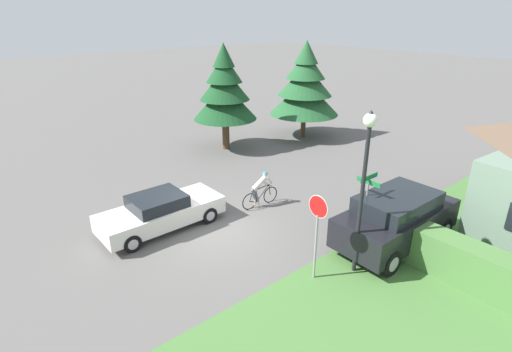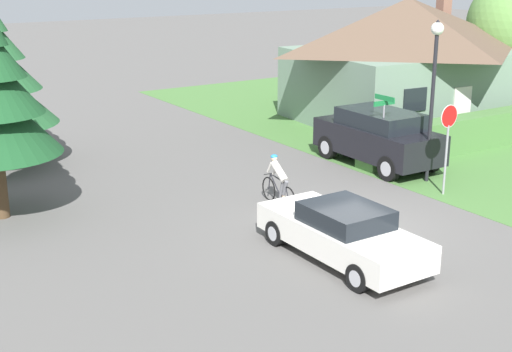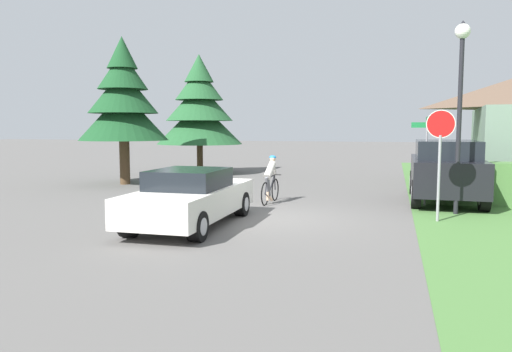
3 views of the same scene
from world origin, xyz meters
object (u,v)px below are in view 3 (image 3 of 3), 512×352
(cyclist, at_px, (270,180))
(street_name_sign, at_px, (427,144))
(sedan_left_lane, at_px, (191,198))
(street_lamp, at_px, (461,78))
(conifer_tall_near, at_px, (123,101))
(conifer_tall_far, at_px, (199,110))
(stop_sign, at_px, (440,144))
(parked_suv_right, at_px, (446,170))

(cyclist, bearing_deg, street_name_sign, -78.31)
(sedan_left_lane, xyz_separation_m, street_lamp, (6.29, 3.34, 2.96))
(conifer_tall_near, distance_m, conifer_tall_far, 5.39)
(cyclist, xyz_separation_m, conifer_tall_near, (-6.99, 3.36, 2.70))
(stop_sign, height_order, conifer_tall_near, conifer_tall_near)
(sedan_left_lane, relative_size, street_lamp, 0.90)
(conifer_tall_far, bearing_deg, cyclist, -56.13)
(sedan_left_lane, height_order, conifer_tall_near, conifer_tall_near)
(parked_suv_right, xyz_separation_m, conifer_tall_far, (-11.04, 7.00, 2.21))
(stop_sign, distance_m, conifer_tall_near, 12.97)
(parked_suv_right, xyz_separation_m, street_lamp, (0.07, -2.28, 2.63))
(cyclist, distance_m, stop_sign, 5.28)
(sedan_left_lane, xyz_separation_m, parked_suv_right, (6.23, 5.62, 0.34))
(street_name_sign, bearing_deg, parked_suv_right, 54.35)
(street_name_sign, bearing_deg, street_lamp, -62.30)
(stop_sign, bearing_deg, conifer_tall_far, -46.42)
(conifer_tall_near, bearing_deg, stop_sign, -24.12)
(sedan_left_lane, relative_size, street_name_sign, 1.73)
(street_lamp, distance_m, conifer_tall_near, 12.96)
(street_lamp, bearing_deg, street_name_sign, 117.70)
(stop_sign, bearing_deg, cyclist, -23.31)
(stop_sign, height_order, conifer_tall_far, conifer_tall_far)
(parked_suv_right, distance_m, street_lamp, 3.48)
(street_name_sign, bearing_deg, stop_sign, -86.57)
(stop_sign, bearing_deg, street_name_sign, -88.07)
(street_name_sign, height_order, conifer_tall_far, conifer_tall_far)
(street_lamp, height_order, street_name_sign, street_lamp)
(parked_suv_right, relative_size, street_lamp, 0.93)
(stop_sign, bearing_deg, street_lamp, -116.00)
(cyclist, distance_m, street_lamp, 6.11)
(conifer_tall_near, bearing_deg, parked_suv_right, -8.13)
(stop_sign, xyz_separation_m, street_lamp, (0.56, 1.23, 1.69))
(sedan_left_lane, relative_size, cyclist, 2.53)
(street_name_sign, relative_size, conifer_tall_far, 0.44)
(sedan_left_lane, relative_size, parked_suv_right, 0.97)
(street_lamp, distance_m, conifer_tall_far, 14.48)
(street_name_sign, xyz_separation_m, conifer_tall_near, (-11.60, 2.66, 1.58))
(conifer_tall_near, relative_size, conifer_tall_far, 1.00)
(sedan_left_lane, distance_m, street_lamp, 7.71)
(cyclist, height_order, conifer_tall_far, conifer_tall_far)
(parked_suv_right, bearing_deg, stop_sign, 172.91)
(street_lamp, relative_size, conifer_tall_near, 0.85)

